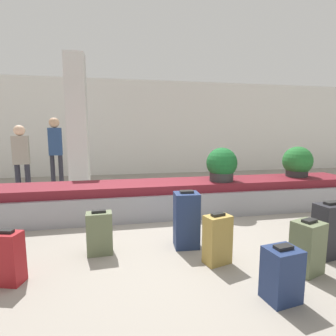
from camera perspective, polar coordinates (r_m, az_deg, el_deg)
name	(u,v)px	position (r m, az deg, el deg)	size (l,w,h in m)	color
ground_plane	(186,240)	(3.74, 3.93, -15.44)	(18.00, 18.00, 0.00)	gray
back_wall	(143,128)	(9.18, -5.57, 8.69)	(18.00, 0.06, 3.20)	silver
carousel	(168,198)	(4.82, 0.00, -6.49)	(7.54, 0.98, 0.58)	gray
pillar	(78,126)	(6.45, -19.10, 8.60)	(0.44, 0.44, 3.20)	silver
suitcase_0	(217,239)	(3.10, 10.71, -15.00)	(0.33, 0.26, 0.58)	#A3843D
suitcase_1	(307,247)	(3.23, 28.06, -14.93)	(0.34, 0.32, 0.58)	#5B6647
suitcase_2	(330,230)	(3.72, 31.79, -11.44)	(0.40, 0.28, 0.67)	#232328
suitcase_3	(100,233)	(3.37, -14.67, -13.54)	(0.31, 0.21, 0.55)	#5B6647
suitcase_5	(282,274)	(2.67, 23.50, -20.44)	(0.32, 0.28, 0.51)	navy
suitcase_6	(8,258)	(3.11, -31.44, -16.37)	(0.30, 0.25, 0.55)	maroon
suitcase_7	(186,220)	(3.43, 4.03, -11.18)	(0.33, 0.29, 0.74)	navy
potted_plant_0	(297,162)	(5.88, 26.34, 1.12)	(0.58, 0.58, 0.60)	#2D2D2D
potted_plant_1	(222,165)	(4.89, 11.60, 0.64)	(0.56, 0.56, 0.61)	#2D2D2D
traveler_0	(55,146)	(7.29, -23.29, 4.43)	(0.34, 0.26, 1.83)	#282833
traveler_1	(21,156)	(6.50, -29.32, 2.34)	(0.34, 0.23, 1.62)	#282833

